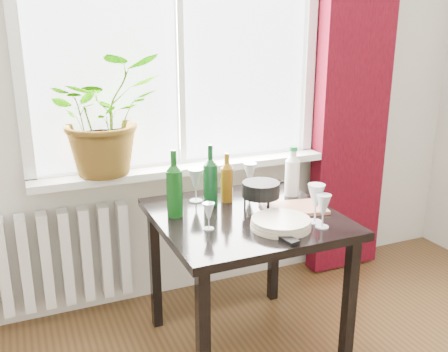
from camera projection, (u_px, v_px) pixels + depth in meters
name	position (u px, v px, depth m)	size (l,w,h in m)	color
window	(178.00, 27.00, 2.70)	(1.72, 0.08, 1.62)	white
windowsill	(185.00, 168.00, 2.87)	(1.72, 0.20, 0.04)	silver
curtain	(354.00, 77.00, 3.12)	(0.50, 0.12, 2.56)	#3B050E
radiator	(56.00, 259.00, 2.74)	(0.80, 0.10, 0.55)	silver
table	(246.00, 232.00, 2.43)	(0.85, 0.85, 0.74)	black
potted_plant	(104.00, 114.00, 2.60)	(0.57, 0.50, 0.64)	#277920
wine_bottle_left	(174.00, 183.00, 2.33)	(0.08, 0.08, 0.33)	#0C3F10
wine_bottle_right	(210.00, 175.00, 2.49)	(0.07, 0.07, 0.31)	#0B3B17
bottle_amber	(227.00, 177.00, 2.54)	(0.06, 0.06, 0.26)	brown
cleaning_bottle	(292.00, 171.00, 2.63)	(0.08, 0.08, 0.27)	white
wineglass_front_right	(316.00, 203.00, 2.27)	(0.08, 0.08, 0.19)	silver
wineglass_far_right	(323.00, 211.00, 2.22)	(0.07, 0.07, 0.16)	silver
wineglass_back_center	(250.00, 177.00, 2.69)	(0.07, 0.07, 0.17)	silver
wineglass_back_left	(196.00, 185.00, 2.55)	(0.07, 0.07, 0.18)	silver
wineglass_front_left	(209.00, 216.00, 2.20)	(0.05, 0.05, 0.13)	silver
plate_stack	(281.00, 223.00, 2.23)	(0.27, 0.27, 0.04)	beige
fondue_pot	(261.00, 196.00, 2.43)	(0.21, 0.18, 0.14)	black
tv_remote	(283.00, 237.00, 2.12)	(0.05, 0.16, 0.02)	black
cutting_board	(294.00, 208.00, 2.45)	(0.31, 0.20, 0.02)	#A7684B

